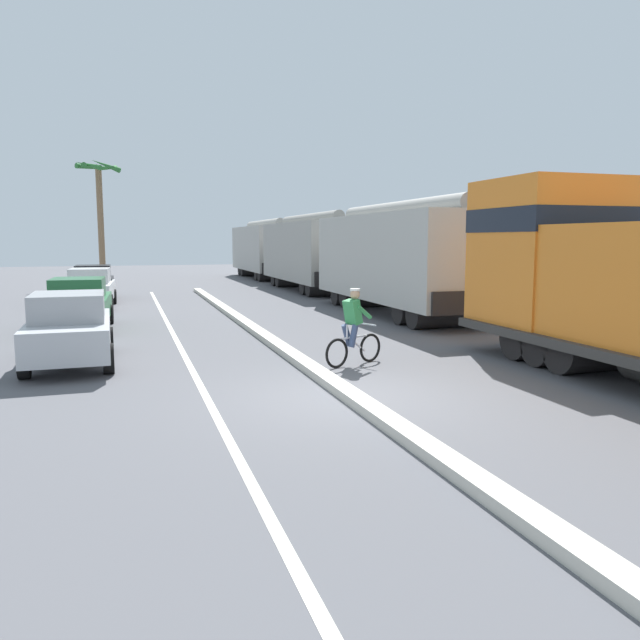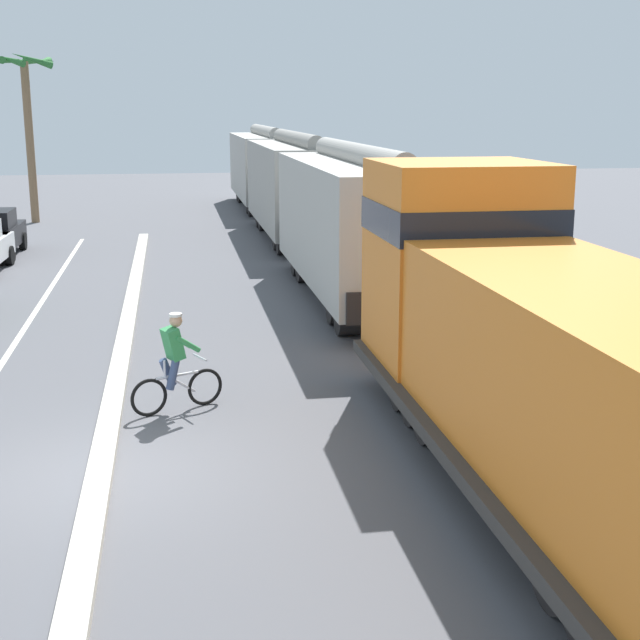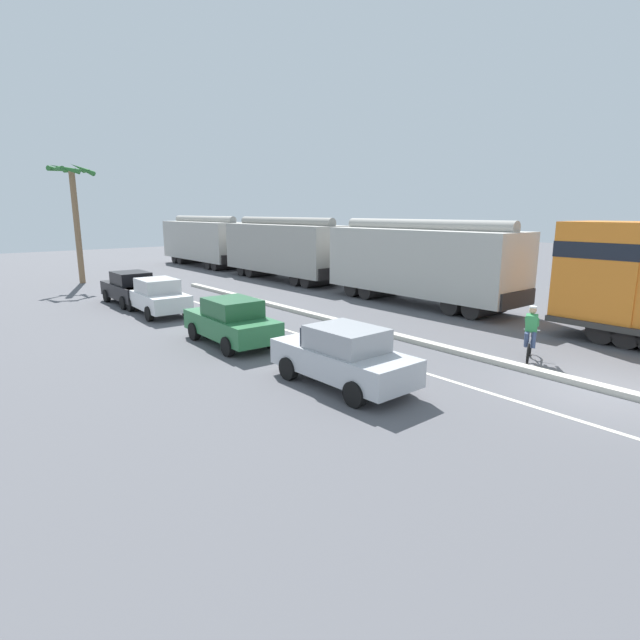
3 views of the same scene
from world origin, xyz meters
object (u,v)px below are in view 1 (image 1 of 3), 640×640
Objects in this scene: hopper_car_middle at (310,253)px; cyclist at (353,329)px; parked_car_silver at (70,329)px; parked_car_green at (79,304)px; palm_tree_near at (99,194)px; hopper_car_trailing at (264,249)px; hopper_car_lead at (398,259)px; parked_car_black at (94,283)px; parked_car_white at (91,288)px.

cyclist is (-4.89, -20.03, -1.26)m from hopper_car_middle.
parked_car_silver and parked_car_green have the same top height.
hopper_car_middle is 16.69m from parked_car_green.
palm_tree_near reaches higher than cyclist.
hopper_car_trailing is 2.49× the size of parked_car_green.
palm_tree_near is (-10.97, 18.73, 3.40)m from hopper_car_lead.
parked_car_green is at bearing 91.58° from parked_car_silver.
cyclist is at bearing -50.89° from parked_car_green.
palm_tree_near reaches higher than parked_car_black.
hopper_car_middle is at bearing 12.12° from parked_car_black.
parked_car_black is (-11.09, 9.22, -1.26)m from hopper_car_lead.
parked_car_silver is at bearing -88.42° from parked_car_green.
hopper_car_lead is at bearing 30.65° from parked_car_silver.
hopper_car_trailing is 17.89m from parked_car_black.
parked_car_green is at bearing -90.31° from palm_tree_near.
hopper_car_lead is 1.00× the size of hopper_car_trailing.
parked_car_black is (-11.09, -13.98, -1.26)m from hopper_car_trailing.
parked_car_white is (-11.06, -5.70, -1.26)m from hopper_car_middle.
hopper_car_lead is 6.18× the size of cyclist.
hopper_car_middle is at bearing 58.85° from parked_car_silver.
hopper_car_middle is 13.52m from palm_tree_near.
parked_car_silver is 5.65m from parked_car_green.
parked_car_white is at bearing 89.86° from parked_car_green.
parked_car_white is (-0.14, 12.38, 0.00)m from parked_car_silver.
palm_tree_near is at bearing 89.69° from parked_car_green.
parked_car_white is at bearing 90.65° from parked_car_silver.
parked_car_white is at bearing 113.29° from cyclist.
parked_car_white is 3.31m from parked_car_black.
parked_car_white is at bearing -89.54° from parked_car_black.
cyclist reaches higher than parked_car_white.
hopper_car_lead reaches higher than parked_car_silver.
parked_car_black is 10.59m from palm_tree_near.
parked_car_white is 15.61m from cyclist.
palm_tree_near reaches higher than parked_car_green.
cyclist reaches higher than parked_car_green.
cyclist is (6.17, -14.34, 0.00)m from parked_car_white.
hopper_car_lead reaches higher than cyclist.
hopper_car_middle is 2.52× the size of parked_car_black.
hopper_car_trailing is 2.52× the size of parked_car_black.
parked_car_green is (-11.08, -12.42, -1.26)m from hopper_car_middle.
parked_car_silver is 0.99× the size of parked_car_white.
parked_car_white is at bearing 151.91° from hopper_car_lead.
palm_tree_near reaches higher than hopper_car_trailing.
hopper_car_middle reaches higher than parked_car_black.
cyclist reaches higher than parked_car_black.
hopper_car_middle is 2.49× the size of parked_car_green.
cyclist is at bearing -18.01° from parked_car_silver.
parked_car_green and parked_car_black have the same top height.
hopper_car_trailing is 2.50× the size of parked_car_silver.
parked_car_green is (-11.08, -0.82, -1.26)m from hopper_car_lead.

